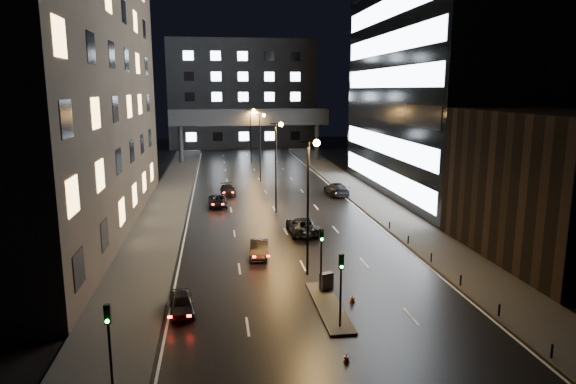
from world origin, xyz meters
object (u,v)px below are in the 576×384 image
at_px(car_away_d, 228,190).
at_px(utility_cabinet, 326,281).
at_px(car_away_a, 182,303).
at_px(car_toward_b, 336,189).
at_px(car_away_c, 218,201).
at_px(car_toward_a, 302,225).
at_px(car_away_b, 259,249).

distance_m(car_away_d, utility_cabinet, 34.66).
xyz_separation_m(car_away_a, car_toward_b, (17.92, 34.01, 0.19)).
distance_m(car_away_c, car_toward_b, 16.12).
height_order(car_away_c, car_away_d, car_away_c).
bearing_deg(car_toward_b, car_away_d, -12.30).
bearing_deg(car_away_d, car_toward_a, -75.94).
relative_size(car_away_a, car_toward_a, 0.66).
height_order(car_toward_a, utility_cabinet, car_toward_a).
relative_size(car_away_a, utility_cabinet, 3.14).
height_order(car_away_c, utility_cabinet, utility_cabinet).
bearing_deg(car_away_b, car_away_d, 100.74).
bearing_deg(car_away_d, utility_cabinet, -84.95).
xyz_separation_m(car_away_d, car_toward_b, (14.11, -2.29, 0.18)).
height_order(car_away_b, car_away_d, car_away_b).
xyz_separation_m(car_away_b, car_away_d, (-1.87, 26.09, -0.03)).
relative_size(car_away_a, car_away_c, 0.80).
relative_size(car_away_a, car_away_b, 0.91).
bearing_deg(car_away_d, car_away_a, -100.60).
height_order(car_away_d, car_toward_b, car_toward_b).
bearing_deg(car_away_a, car_toward_b, 56.22).
height_order(car_away_b, car_away_c, car_away_b).
relative_size(car_away_c, car_toward_a, 0.83).
bearing_deg(car_toward_a, car_away_b, 52.70).
bearing_deg(car_away_b, car_away_c, 106.19).
bearing_deg(car_away_d, car_away_c, -106.22).
bearing_deg(utility_cabinet, car_away_b, 95.41).
relative_size(car_away_b, car_toward_a, 0.73).
bearing_deg(car_toward_b, car_away_b, 59.71).
height_order(car_away_d, utility_cabinet, utility_cabinet).
xyz_separation_m(car_away_a, car_away_c, (2.43, 29.56, 0.01)).
distance_m(car_away_a, car_toward_a, 19.68).
distance_m(car_away_a, car_away_d, 36.50).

